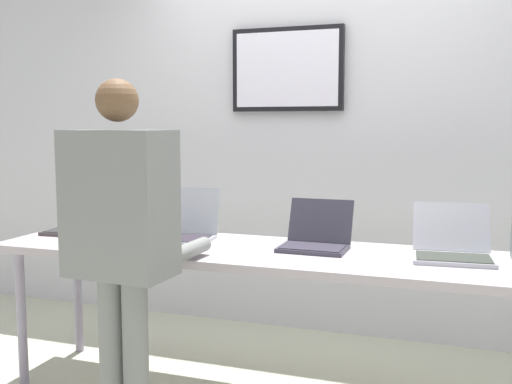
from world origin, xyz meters
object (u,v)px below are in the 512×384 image
object	(u,v)px
laptop_station_0	(84,221)
person	(122,231)
workbench	(278,261)
laptop_station_3	(452,246)
laptop_station_1	(187,228)
laptop_station_2	(316,238)

from	to	relation	value
laptop_station_0	person	world-z (taller)	person
laptop_station_0	workbench	bearing A→B (deg)	-6.17
laptop_station_0	laptop_station_3	world-z (taller)	laptop_station_0
laptop_station_1	laptop_station_2	xyz separation A→B (m)	(0.72, 0.00, -0.01)
workbench	laptop_station_3	distance (m)	0.84
laptop_station_0	person	size ratio (longest dim) A/B	0.23
laptop_station_1	laptop_station_3	xyz separation A→B (m)	(1.38, -0.01, -0.01)
laptop_station_2	person	distance (m)	1.00
laptop_station_0	laptop_station_1	distance (m)	0.67
laptop_station_0	laptop_station_3	size ratio (longest dim) A/B	0.97
laptop_station_1	laptop_station_3	distance (m)	1.38
workbench	laptop_station_1	xyz separation A→B (m)	(-0.56, 0.12, 0.12)
laptop_station_2	laptop_station_1	bearing A→B (deg)	-179.96
person	laptop_station_0	bearing A→B (deg)	133.88
laptop_station_0	person	distance (m)	1.05
laptop_station_1	laptop_station_2	size ratio (longest dim) A/B	1.03
laptop_station_2	person	xyz separation A→B (m)	(-0.67, -0.74, 0.12)
laptop_station_1	person	world-z (taller)	person
laptop_station_2	person	size ratio (longest dim) A/B	0.21
laptop_station_2	laptop_station_3	distance (m)	0.66
laptop_station_1	laptop_station_3	world-z (taller)	laptop_station_1
workbench	laptop_station_0	xyz separation A→B (m)	(-1.23, 0.13, 0.11)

